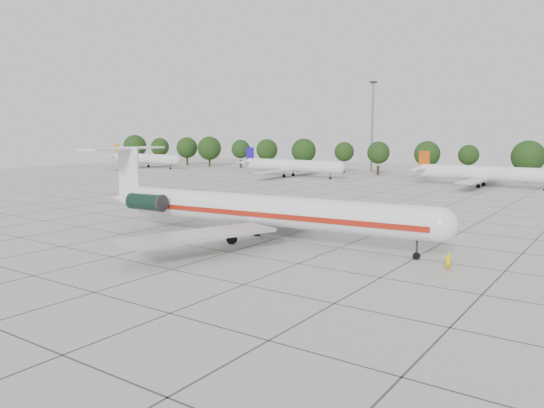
% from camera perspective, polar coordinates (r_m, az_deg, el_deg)
% --- Properties ---
extents(ground, '(260.00, 260.00, 0.00)m').
position_cam_1_polar(ground, '(59.24, 0.36, -3.76)').
color(ground, '#ACABA4').
rests_on(ground, ground).
extents(apron_joints, '(170.00, 170.00, 0.02)m').
position_cam_1_polar(apron_joints, '(71.89, 7.14, -1.73)').
color(apron_joints, '#383838').
rests_on(apron_joints, ground).
extents(main_airliner, '(42.47, 33.26, 9.97)m').
position_cam_1_polar(main_airliner, '(57.97, -2.45, -0.49)').
color(main_airliner, silver).
rests_on(main_airliner, ground).
extents(ground_crew, '(0.76, 0.64, 1.76)m').
position_cam_1_polar(ground_crew, '(47.87, 18.40, -5.94)').
color(ground_crew, yellow).
rests_on(ground_crew, ground).
extents(bg_airliner_a, '(28.24, 27.20, 7.40)m').
position_cam_1_polar(bg_airliner_a, '(173.82, -13.54, 4.75)').
color(bg_airliner_a, silver).
rests_on(bg_airliner_a, ground).
extents(bg_airliner_b, '(28.24, 27.20, 7.40)m').
position_cam_1_polar(bg_airliner_b, '(136.28, 2.08, 4.14)').
color(bg_airliner_b, silver).
rests_on(bg_airliner_b, ground).
extents(bg_airliner_c, '(28.24, 27.20, 7.40)m').
position_cam_1_polar(bg_airliner_c, '(120.35, 21.99, 3.05)').
color(bg_airliner_c, silver).
rests_on(bg_airliner_c, ground).
extents(tree_line, '(249.86, 8.44, 10.22)m').
position_cam_1_polar(tree_line, '(140.21, 16.35, 5.18)').
color(tree_line, '#332114').
rests_on(tree_line, ground).
extents(floodlight_mast, '(1.60, 1.60, 25.45)m').
position_cam_1_polar(floodlight_mast, '(153.30, 10.75, 8.68)').
color(floodlight_mast, slate).
rests_on(floodlight_mast, ground).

